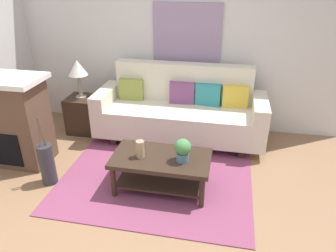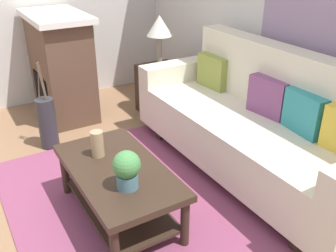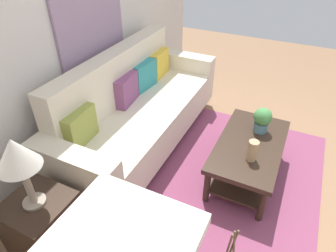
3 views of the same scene
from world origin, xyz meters
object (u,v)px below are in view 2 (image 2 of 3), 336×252
fireplace (61,66)px  table_lamp (160,28)px  couch (254,127)px  tabletop_vase (97,144)px  throw_pillow_teal (305,113)px  coffee_table (118,181)px  floor_vase (47,123)px  throw_pillow_plum (269,97)px  side_table (160,90)px  throw_pillow_olive (213,72)px  potted_plant_tabletop (127,169)px

fireplace → table_lamp: bearing=61.9°
couch → tabletop_vase: bearing=-100.0°
fireplace → throw_pillow_teal: bearing=25.7°
coffee_table → floor_vase: bearing=-173.4°
table_lamp → fireplace: fireplace is taller
throw_pillow_plum → side_table: bearing=-173.0°
fireplace → throw_pillow_olive: bearing=42.6°
tabletop_vase → fireplace: 1.82m
throw_pillow_teal → table_lamp: 1.93m
throw_pillow_plum → throw_pillow_olive: bearing=180.0°
couch → throw_pillow_teal: size_ratio=6.72×
couch → floor_vase: (-1.34, -1.42, -0.18)m
fireplace → couch: bearing=27.1°
throw_pillow_plum → coffee_table: bearing=-90.3°
floor_vase → couch: bearing=46.6°
table_lamp → floor_vase: table_lamp is taller
throw_pillow_olive → tabletop_vase: size_ratio=1.81×
throw_pillow_olive → potted_plant_tabletop: size_ratio=1.37×
floor_vase → throw_pillow_plum: bearing=49.0°
couch → throw_pillow_teal: couch is taller
side_table → tabletop_vase: bearing=-44.5°
throw_pillow_teal → floor_vase: bearing=-138.2°
throw_pillow_olive → throw_pillow_plum: size_ratio=1.00×
couch → throw_pillow_plum: (0.00, 0.12, 0.25)m
potted_plant_tabletop → floor_vase: bearing=-175.7°
throw_pillow_teal → floor_vase: (-1.73, -1.54, -0.43)m
side_table → throw_pillow_olive: bearing=14.1°
couch → potted_plant_tabletop: couch is taller
coffee_table → floor_vase: (-1.34, -0.15, -0.06)m
couch → potted_plant_tabletop: size_ratio=9.23×
couch → side_table: (-1.51, -0.06, -0.15)m
side_table → couch: bearing=2.4°
table_lamp → floor_vase: (0.17, -1.36, -0.74)m
throw_pillow_teal → fireplace: fireplace is taller
coffee_table → table_lamp: bearing=141.3°
throw_pillow_plum → fireplace: (-2.03, -1.16, -0.09)m
table_lamp → floor_vase: size_ratio=1.13×
throw_pillow_olive → potted_plant_tabletop: bearing=-54.8°
throw_pillow_olive → potted_plant_tabletop: throw_pillow_olive is taller
tabletop_vase → floor_vase: tabletop_vase is taller
couch → throw_pillow_olive: bearing=170.8°
couch → throw_pillow_teal: 0.47m
throw_pillow_plum → side_table: (-1.51, -0.19, -0.40)m
throw_pillow_teal → table_lamp: table_lamp is taller
tabletop_vase → table_lamp: size_ratio=0.35×
throw_pillow_olive → throw_pillow_plum: 0.77m
side_table → floor_vase: size_ratio=1.11×
throw_pillow_olive → floor_vase: throw_pillow_olive is taller
couch → tabletop_vase: couch is taller
floor_vase → coffee_table: bearing=6.6°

